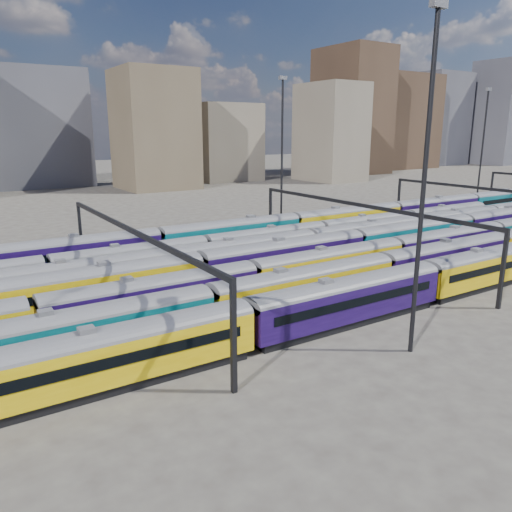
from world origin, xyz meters
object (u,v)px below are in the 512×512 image
rake_1 (446,255)px  rake_2 (252,276)px  rake_0 (348,295)px  mast_2 (425,174)px

rake_1 → rake_2: (-23.98, 5.00, -0.03)m
rake_0 → mast_2: size_ratio=5.77×
rake_1 → mast_2: 25.73m
rake_0 → mast_2: mast_2 is taller
rake_0 → rake_2: rake_0 is taller
mast_2 → rake_2: bearing=103.9°
rake_1 → mast_2: mast_2 is taller
rake_2 → mast_2: bearing=-76.1°
rake_2 → rake_0: bearing=-68.7°
rake_0 → rake_2: 10.74m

